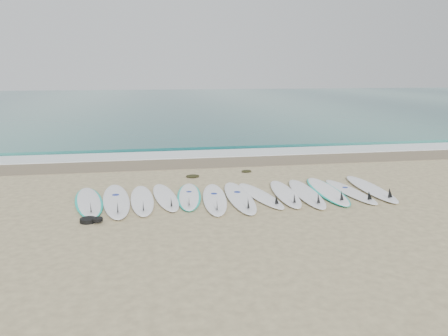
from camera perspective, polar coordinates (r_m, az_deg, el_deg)
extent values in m
plane|color=tan|center=(10.44, 1.78, -3.83)|extent=(120.00, 120.00, 0.00)
cube|color=#266863|center=(42.45, -7.19, 8.56)|extent=(120.00, 55.00, 0.03)
cube|color=brown|center=(14.35, -1.52, 0.77)|extent=(120.00, 1.80, 0.01)
cube|color=silver|center=(15.71, -2.26, 1.85)|extent=(120.00, 1.40, 0.04)
cube|color=#266863|center=(17.17, -2.93, 2.87)|extent=(120.00, 1.00, 0.10)
ellipsoid|color=white|center=(10.43, -17.26, -4.17)|extent=(0.95, 2.55, 0.08)
ellipsoid|color=#0DC1A9|center=(10.43, -17.25, -4.21)|extent=(1.03, 2.59, 0.06)
cone|color=black|center=(9.51, -17.02, -4.85)|extent=(0.25, 0.30, 0.27)
ellipsoid|color=white|center=(10.34, -13.91, -4.08)|extent=(0.88, 2.91, 0.09)
cone|color=black|center=(9.29, -13.73, -4.90)|extent=(0.27, 0.33, 0.31)
cylinder|color=navy|center=(10.59, -13.97, -3.42)|extent=(0.18, 0.18, 0.01)
ellipsoid|color=white|center=(10.27, -10.66, -4.08)|extent=(0.63, 2.54, 0.08)
cone|color=black|center=(9.34, -10.50, -4.81)|extent=(0.22, 0.28, 0.27)
ellipsoid|color=white|center=(10.42, -7.67, -3.73)|extent=(0.75, 2.45, 0.08)
cone|color=black|center=(9.55, -6.91, -4.36)|extent=(0.23, 0.28, 0.26)
ellipsoid|color=white|center=(10.44, -4.59, -3.64)|extent=(0.69, 2.36, 0.08)
ellipsoid|color=#0DC1A9|center=(10.44, -4.59, -3.67)|extent=(0.77, 2.39, 0.05)
cone|color=black|center=(9.58, -4.58, -4.28)|extent=(0.22, 0.27, 0.25)
cylinder|color=navy|center=(10.64, -4.59, -3.10)|extent=(0.15, 0.15, 0.01)
ellipsoid|color=white|center=(10.18, -1.24, -3.99)|extent=(0.79, 2.65, 0.08)
cone|color=black|center=(9.22, -0.91, -4.77)|extent=(0.25, 0.30, 0.28)
cylinder|color=navy|center=(10.41, -1.32, -3.37)|extent=(0.16, 0.16, 0.01)
ellipsoid|color=white|center=(10.30, 2.01, -3.79)|extent=(0.62, 2.75, 0.09)
cone|color=black|center=(9.31, 3.17, -4.56)|extent=(0.24, 0.30, 0.29)
cylinder|color=navy|center=(10.53, 1.74, -3.15)|extent=(0.16, 0.16, 0.01)
ellipsoid|color=white|center=(10.48, 4.70, -3.56)|extent=(0.90, 2.42, 0.08)
cone|color=black|center=(9.70, 6.84, -4.11)|extent=(0.24, 0.28, 0.25)
ellipsoid|color=white|center=(10.71, 7.95, -3.28)|extent=(0.71, 2.51, 0.08)
cone|color=black|center=(9.83, 9.18, -3.90)|extent=(0.23, 0.28, 0.26)
ellipsoid|color=white|center=(10.80, 10.65, -3.23)|extent=(0.74, 2.66, 0.08)
cone|color=black|center=(9.88, 12.22, -3.87)|extent=(0.24, 0.30, 0.28)
ellipsoid|color=white|center=(11.13, 13.29, -2.88)|extent=(0.71, 2.66, 0.08)
ellipsoid|color=#0DC1A9|center=(11.13, 13.29, -2.91)|extent=(0.80, 2.68, 0.06)
cone|color=black|center=(10.22, 15.10, -3.47)|extent=(0.24, 0.29, 0.28)
ellipsoid|color=white|center=(11.22, 16.07, -2.94)|extent=(0.65, 2.37, 0.08)
cone|color=black|center=(10.49, 18.44, -3.41)|extent=(0.22, 0.26, 0.25)
cylinder|color=navy|center=(11.40, 15.53, -2.46)|extent=(0.14, 0.14, 0.01)
ellipsoid|color=white|center=(11.64, 18.53, -2.52)|extent=(0.66, 2.67, 0.09)
cone|color=black|center=(10.77, 20.83, -3.04)|extent=(0.24, 0.29, 0.28)
ellipsoid|color=black|center=(12.37, -4.11, -1.06)|extent=(0.38, 0.30, 0.07)
ellipsoid|color=black|center=(12.98, 2.96, -0.41)|extent=(0.31, 0.24, 0.06)
cylinder|color=black|center=(9.16, -17.34, -6.53)|extent=(0.32, 0.32, 0.08)
cylinder|color=black|center=(9.03, -16.17, -6.47)|extent=(0.20, 0.20, 0.06)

